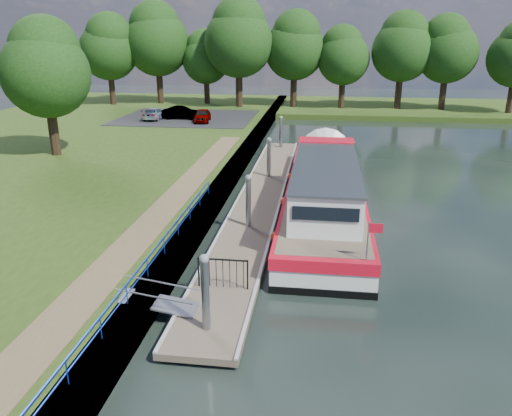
# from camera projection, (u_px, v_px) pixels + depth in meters

# --- Properties ---
(ground) EXTENTS (160.00, 160.00, 0.00)m
(ground) POSITION_uv_depth(u_px,v_px,m) (211.00, 331.00, 16.26)
(ground) COLOR black
(ground) RESTS_ON ground
(bank_edge) EXTENTS (1.10, 90.00, 0.78)m
(bank_edge) POSITION_uv_depth(u_px,v_px,m) (223.00, 186.00, 30.49)
(bank_edge) COLOR #473D2D
(bank_edge) RESTS_ON ground
(far_bank) EXTENTS (60.00, 18.00, 0.60)m
(far_bank) POSITION_uv_depth(u_px,v_px,m) (392.00, 108.00, 63.34)
(far_bank) COLOR #273E11
(far_bank) RESTS_ON ground
(footpath) EXTENTS (1.60, 40.00, 0.05)m
(footpath) POSITION_uv_depth(u_px,v_px,m) (157.00, 217.00, 24.04)
(footpath) COLOR brown
(footpath) RESTS_ON riverbank
(carpark) EXTENTS (14.00, 12.00, 0.06)m
(carpark) POSITION_uv_depth(u_px,v_px,m) (187.00, 117.00, 52.94)
(carpark) COLOR black
(carpark) RESTS_ON riverbank
(blue_fence) EXTENTS (0.04, 18.04, 0.72)m
(blue_fence) POSITION_uv_depth(u_px,v_px,m) (156.00, 252.00, 18.98)
(blue_fence) COLOR #0C2DBF
(blue_fence) RESTS_ON riverbank
(pontoon) EXTENTS (2.50, 30.00, 0.56)m
(pontoon) POSITION_uv_depth(u_px,v_px,m) (260.00, 201.00, 28.37)
(pontoon) COLOR brown
(pontoon) RESTS_ON ground
(mooring_piles) EXTENTS (0.30, 27.30, 3.55)m
(mooring_piles) POSITION_uv_depth(u_px,v_px,m) (260.00, 182.00, 28.01)
(mooring_piles) COLOR gray
(mooring_piles) RESTS_ON ground
(gangway) EXTENTS (2.58, 1.00, 0.92)m
(gangway) POSITION_uv_depth(u_px,v_px,m) (159.00, 302.00, 16.75)
(gangway) COLOR #A5A8AD
(gangway) RESTS_ON ground
(gate_panel) EXTENTS (1.85, 0.05, 1.15)m
(gate_panel) POSITION_uv_depth(u_px,v_px,m) (223.00, 269.00, 17.94)
(gate_panel) COLOR black
(gate_panel) RESTS_ON ground
(barge) EXTENTS (4.36, 21.15, 4.78)m
(barge) POSITION_uv_depth(u_px,v_px,m) (324.00, 188.00, 27.72)
(barge) COLOR black
(barge) RESTS_ON ground
(horizon_trees) EXTENTS (54.38, 10.03, 12.87)m
(horizon_trees) POSITION_uv_depth(u_px,v_px,m) (284.00, 45.00, 59.41)
(horizon_trees) COLOR #332316
(horizon_trees) RESTS_ON ground
(bank_tree_a) EXTENTS (6.12, 6.12, 9.72)m
(bank_tree_a) POSITION_uv_depth(u_px,v_px,m) (46.00, 67.00, 34.75)
(bank_tree_a) COLOR #332316
(bank_tree_a) RESTS_ON riverbank
(car_a) EXTENTS (1.90, 3.85, 1.26)m
(car_a) POSITION_uv_depth(u_px,v_px,m) (202.00, 115.00, 49.97)
(car_a) COLOR #999999
(car_a) RESTS_ON carpark
(car_b) EXTENTS (3.95, 1.38, 1.30)m
(car_b) POSITION_uv_depth(u_px,v_px,m) (182.00, 113.00, 51.66)
(car_b) COLOR #999999
(car_b) RESTS_ON carpark
(car_c) EXTENTS (1.71, 4.06, 1.17)m
(car_c) POSITION_uv_depth(u_px,v_px,m) (155.00, 113.00, 51.55)
(car_c) COLOR #999999
(car_c) RESTS_ON carpark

